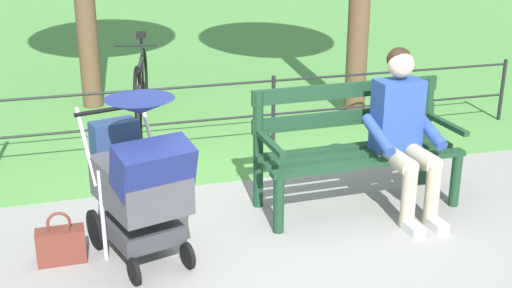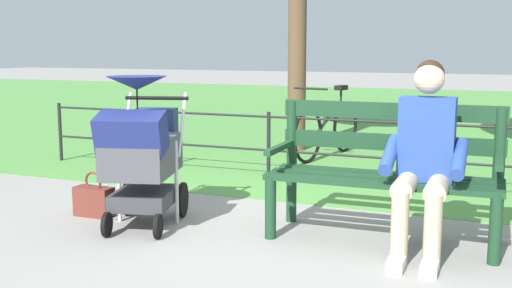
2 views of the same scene
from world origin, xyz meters
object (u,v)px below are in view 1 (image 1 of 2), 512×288
stroller (140,178)px  bicycle (141,82)px  park_bench (355,141)px  person_on_bench (403,128)px  handbag (61,245)px

stroller → bicycle: (-0.42, -3.51, -0.23)m
park_bench → stroller: stroller is taller
park_bench → stroller: 1.80m
person_on_bench → stroller: bearing=6.2°
park_bench → handbag: park_bench is taller
person_on_bench → bicycle: person_on_bench is taller
park_bench → stroller: bearing=14.3°
park_bench → bicycle: 3.34m
stroller → person_on_bench: bearing=-173.8°
stroller → bicycle: bearing=-96.9°
park_bench → person_on_bench: bearing=143.0°
park_bench → bicycle: bearing=-66.8°
handbag → bicycle: size_ratio=0.23×
handbag → bicycle: bearing=-105.9°
park_bench → handbag: 2.34m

